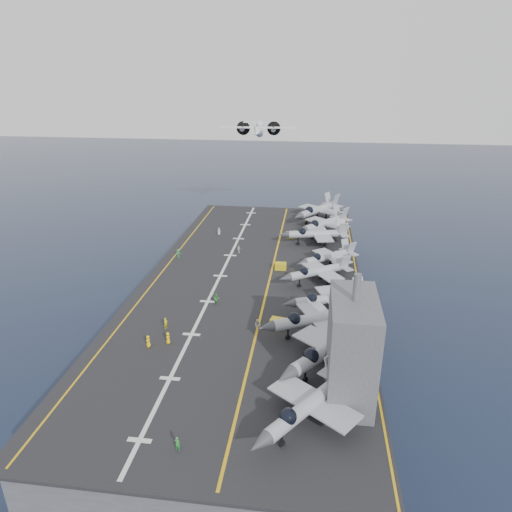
# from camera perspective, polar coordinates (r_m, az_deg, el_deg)

# --- Properties ---
(ground) EXTENTS (500.00, 500.00, 0.00)m
(ground) POSITION_cam_1_polar(r_m,az_deg,el_deg) (86.57, -0.35, -9.00)
(ground) COLOR #142135
(ground) RESTS_ON ground
(hull) EXTENTS (36.00, 90.00, 10.00)m
(hull) POSITION_cam_1_polar(r_m,az_deg,el_deg) (84.11, -0.36, -6.08)
(hull) COLOR #56595E
(hull) RESTS_ON ground
(flight_deck) EXTENTS (38.00, 92.00, 0.40)m
(flight_deck) POSITION_cam_1_polar(r_m,az_deg,el_deg) (81.79, -0.36, -2.86)
(flight_deck) COLOR black
(flight_deck) RESTS_ON hull
(foul_line) EXTENTS (0.35, 90.00, 0.02)m
(foul_line) POSITION_cam_1_polar(r_m,az_deg,el_deg) (81.38, 1.73, -2.83)
(foul_line) COLOR gold
(foul_line) RESTS_ON flight_deck
(landing_centerline) EXTENTS (0.50, 90.00, 0.02)m
(landing_centerline) POSITION_cam_1_polar(r_m,az_deg,el_deg) (82.66, -4.49, -2.49)
(landing_centerline) COLOR silver
(landing_centerline) RESTS_ON flight_deck
(deck_edge_port) EXTENTS (0.25, 90.00, 0.02)m
(deck_edge_port) POSITION_cam_1_polar(r_m,az_deg,el_deg) (85.49, -11.73, -2.05)
(deck_edge_port) COLOR gold
(deck_edge_port) RESTS_ON flight_deck
(deck_edge_stbd) EXTENTS (0.25, 90.00, 0.02)m
(deck_edge_stbd) POSITION_cam_1_polar(r_m,az_deg,el_deg) (81.49, 12.66, -3.36)
(deck_edge_stbd) COLOR gold
(deck_edge_stbd) RESTS_ON flight_deck
(island_superstructure) EXTENTS (5.00, 10.00, 15.00)m
(island_superstructure) POSITION_cam_1_polar(r_m,az_deg,el_deg) (51.27, 11.95, -9.90)
(island_superstructure) COLOR #56595E
(island_superstructure) RESTS_ON flight_deck
(fighter_jet_0) EXTENTS (16.99, 18.03, 5.22)m
(fighter_jet_0) POSITION_cam_1_polar(r_m,az_deg,el_deg) (49.45, 6.64, -17.86)
(fighter_jet_0) COLOR #969FA5
(fighter_jet_0) RESTS_ON flight_deck
(fighter_jet_1) EXTENTS (18.41, 19.23, 5.58)m
(fighter_jet_1) POSITION_cam_1_polar(r_m,az_deg,el_deg) (57.81, 9.17, -11.22)
(fighter_jet_1) COLOR #9DA5B0
(fighter_jet_1) RESTS_ON flight_deck
(fighter_jet_2) EXTENTS (18.15, 15.78, 5.29)m
(fighter_jet_2) POSITION_cam_1_polar(r_m,az_deg,el_deg) (64.19, 7.59, -7.64)
(fighter_jet_2) COLOR #8F979F
(fighter_jet_2) RESTS_ON flight_deck
(fighter_jet_3) EXTENTS (15.96, 13.42, 4.71)m
(fighter_jet_3) POSITION_cam_1_polar(r_m,az_deg,el_deg) (70.39, 9.31, -5.20)
(fighter_jet_3) COLOR #979DA6
(fighter_jet_3) RESTS_ON flight_deck
(fighter_jet_4) EXTENTS (16.31, 15.04, 4.71)m
(fighter_jet_4) POSITION_cam_1_polar(r_m,az_deg,el_deg) (79.56, 7.81, -1.80)
(fighter_jet_4) COLOR #939AA2
(fighter_jet_4) RESTS_ON flight_deck
(fighter_jet_5) EXTENTS (15.34, 14.56, 4.44)m
(fighter_jet_5) POSITION_cam_1_polar(r_m,az_deg,el_deg) (86.44, 9.12, 0.01)
(fighter_jet_5) COLOR #949BA4
(fighter_jet_5) RESTS_ON flight_deck
(fighter_jet_6) EXTENTS (16.31, 12.53, 5.08)m
(fighter_jet_6) POSITION_cam_1_polar(r_m,az_deg,el_deg) (97.47, 7.67, 2.85)
(fighter_jet_6) COLOR #8C949B
(fighter_jet_6) RESTS_ON flight_deck
(fighter_jet_7) EXTENTS (17.96, 18.54, 5.39)m
(fighter_jet_7) POSITION_cam_1_polar(r_m,az_deg,el_deg) (104.14, 8.59, 4.15)
(fighter_jet_7) COLOR #9FA7B0
(fighter_jet_7) RESTS_ON flight_deck
(fighter_jet_8) EXTENTS (18.37, 19.63, 5.67)m
(fighter_jet_8) POSITION_cam_1_polar(r_m,az_deg,el_deg) (113.99, 7.76, 5.83)
(fighter_jet_8) COLOR #A0AAB2
(fighter_jet_8) RESTS_ON flight_deck
(tow_cart_a) EXTENTS (2.44, 1.86, 1.31)m
(tow_cart_a) POSITION_cam_1_polar(r_m,az_deg,el_deg) (66.37, 2.78, -8.37)
(tow_cart_a) COLOR yellow
(tow_cart_a) RESTS_ON flight_deck
(tow_cart_b) EXTENTS (2.18, 1.46, 1.28)m
(tow_cart_b) POSITION_cam_1_polar(r_m,az_deg,el_deg) (85.02, 3.09, -1.27)
(tow_cart_b) COLOR gold
(tow_cart_b) RESTS_ON flight_deck
(tow_cart_c) EXTENTS (2.53, 2.05, 1.31)m
(tow_cart_c) POSITION_cam_1_polar(r_m,az_deg,el_deg) (101.66, 4.50, 2.67)
(tow_cart_c) COLOR yellow
(tow_cart_c) RESTS_ON flight_deck
(crew_0) EXTENTS (0.71, 1.04, 1.68)m
(crew_0) POSITION_cam_1_polar(r_m,az_deg,el_deg) (63.66, -10.93, -10.03)
(crew_0) COLOR yellow
(crew_0) RESTS_ON flight_deck
(crew_1) EXTENTS (1.05, 1.22, 1.71)m
(crew_1) POSITION_cam_1_polar(r_m,az_deg,el_deg) (67.09, -11.21, -8.26)
(crew_1) COLOR #D1C00C
(crew_1) RESTS_ON flight_deck
(crew_2) EXTENTS (1.31, 1.21, 1.81)m
(crew_2) POSITION_cam_1_polar(r_m,az_deg,el_deg) (72.57, -4.96, -5.39)
(crew_2) COLOR green
(crew_2) RESTS_ON flight_deck
(crew_3) EXTENTS (1.21, 1.18, 1.69)m
(crew_3) POSITION_cam_1_polar(r_m,az_deg,el_deg) (91.60, -9.68, 0.33)
(crew_3) COLOR green
(crew_3) RESTS_ON flight_deck
(crew_4) EXTENTS (1.04, 1.15, 1.60)m
(crew_4) POSITION_cam_1_polar(r_m,az_deg,el_deg) (92.61, -2.16, 0.85)
(crew_4) COLOR silver
(crew_4) RESTS_ON flight_deck
(crew_5) EXTENTS (1.00, 0.70, 1.60)m
(crew_5) POSITION_cam_1_polar(r_m,az_deg,el_deg) (103.40, -4.65, 3.09)
(crew_5) COLOR silver
(crew_5) RESTS_ON flight_deck
(crew_6) EXTENTS (1.05, 0.79, 1.61)m
(crew_6) POSITION_cam_1_polar(r_m,az_deg,el_deg) (48.31, -9.80, -22.11)
(crew_6) COLOR #268C33
(crew_6) RESTS_ON flight_deck
(crew_7) EXTENTS (1.16, 0.82, 1.83)m
(crew_7) POSITION_cam_1_polar(r_m,az_deg,el_deg) (65.27, 0.22, -8.65)
(crew_7) COLOR silver
(crew_7) RESTS_ON flight_deck
(transport_plane) EXTENTS (22.66, 16.05, 5.18)m
(transport_plane) POSITION_cam_1_polar(r_m,az_deg,el_deg) (135.88, 0.23, 15.23)
(transport_plane) COLOR silver
(crew_8) EXTENTS (0.71, 1.04, 1.68)m
(crew_8) POSITION_cam_1_polar(r_m,az_deg,el_deg) (63.51, -13.31, -10.34)
(crew_8) COLOR yellow
(crew_8) RESTS_ON flight_deck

